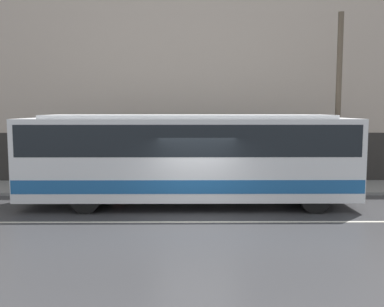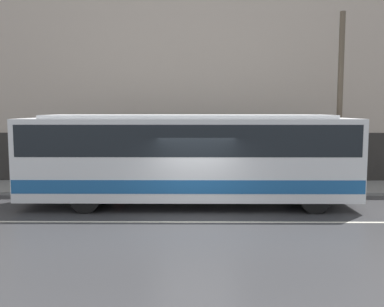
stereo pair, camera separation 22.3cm
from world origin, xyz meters
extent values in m
plane|color=#38383A|center=(0.00, 0.00, 0.00)|extent=(60.00, 60.00, 0.00)
cube|color=gray|center=(0.00, 5.49, 0.06)|extent=(60.00, 2.97, 0.12)
cube|color=#B7A899|center=(0.00, 7.12, 4.66)|extent=(60.00, 0.30, 9.33)
cube|color=#2D2B28|center=(0.00, 6.96, 1.17)|extent=(60.00, 0.06, 2.33)
cube|color=beige|center=(0.00, 0.00, 0.00)|extent=(54.00, 0.14, 0.01)
cube|color=white|center=(-0.28, 2.26, 1.72)|extent=(11.56, 2.58, 2.75)
cube|color=#1E5999|center=(-0.28, 2.26, 0.90)|extent=(11.50, 2.60, 0.45)
cube|color=black|center=(-0.28, 2.26, 2.40)|extent=(11.21, 2.60, 1.04)
cube|color=orange|center=(5.45, 2.26, 2.91)|extent=(0.12, 1.94, 0.28)
cube|color=white|center=(-0.28, 2.26, 3.16)|extent=(9.82, 2.19, 0.12)
cylinder|color=black|center=(3.90, 1.13, 0.49)|extent=(0.98, 0.28, 0.98)
cylinder|color=black|center=(3.90, 3.39, 0.49)|extent=(0.98, 0.28, 0.98)
cylinder|color=black|center=(-3.66, 1.13, 0.49)|extent=(0.98, 0.28, 0.98)
cylinder|color=black|center=(-3.66, 3.39, 0.49)|extent=(0.98, 0.28, 0.98)
cylinder|color=brown|center=(5.70, 4.44, 3.66)|extent=(0.22, 0.22, 7.08)
cylinder|color=maroon|center=(-3.22, 4.62, 0.79)|extent=(0.36, 0.36, 1.34)
sphere|color=tan|center=(-3.22, 4.62, 1.58)|extent=(0.24, 0.24, 0.24)
camera|label=1|loc=(-0.26, -12.68, 3.41)|focal=40.00mm
camera|label=2|loc=(-0.03, -12.68, 3.41)|focal=40.00mm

